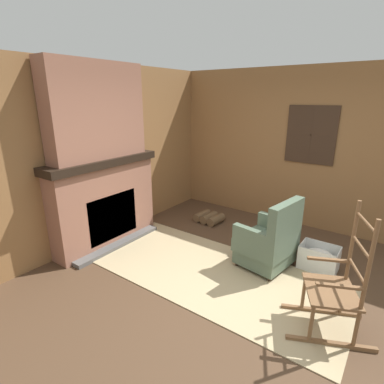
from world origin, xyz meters
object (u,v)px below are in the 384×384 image
firewood_stack (209,218)px  oil_lamp_vase (84,154)px  storage_case (114,150)px  rocking_chair (335,292)px  armchair (269,243)px  laundry_basket (319,258)px

firewood_stack → oil_lamp_vase: bearing=-115.8°
oil_lamp_vase → storage_case: (0.00, 0.53, -0.03)m
rocking_chair → oil_lamp_vase: (-3.31, -0.30, 1.01)m
armchair → laundry_basket: armchair is taller
armchair → firewood_stack: (-1.46, 0.83, -0.28)m
armchair → firewood_stack: 1.70m
rocking_chair → storage_case: 3.46m
armchair → firewood_stack: bearing=-20.1°
rocking_chair → oil_lamp_vase: 3.47m
rocking_chair → laundry_basket: rocking_chair is taller
laundry_basket → oil_lamp_vase: oil_lamp_vase is taller
armchair → storage_case: size_ratio=3.58×
firewood_stack → rocking_chair: bearing=-32.7°
armchair → oil_lamp_vase: bearing=32.8°
rocking_chair → firewood_stack: rocking_chair is taller
rocking_chair → firewood_stack: bearing=-57.4°
oil_lamp_vase → firewood_stack: bearing=64.2°
rocking_chair → laundry_basket: bearing=-95.1°
firewood_stack → oil_lamp_vase: oil_lamp_vase is taller
firewood_stack → storage_case: (-0.89, -1.32, 1.34)m
rocking_chair → laundry_basket: size_ratio=2.68×
rocking_chair → oil_lamp_vase: size_ratio=4.61×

